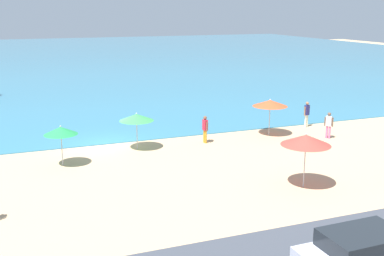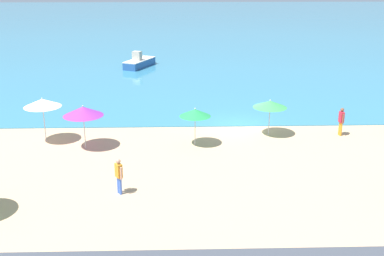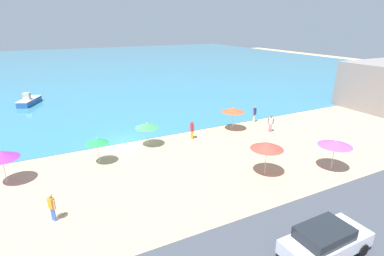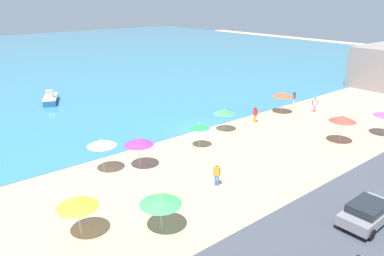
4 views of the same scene
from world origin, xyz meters
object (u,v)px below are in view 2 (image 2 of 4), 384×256
Objects in this scene: bather_2 at (341,120)px; skiff_nearshore at (140,62)px; beach_umbrella_2 at (195,113)px; beach_umbrella_5 at (270,104)px; beach_umbrella_7 at (42,103)px; bather_3 at (119,174)px; beach_umbrella_1 at (83,111)px.

skiff_nearshore is (-13.61, 20.83, -0.45)m from bather_2.
skiff_nearshore is (-4.79, 22.27, -1.43)m from beach_umbrella_2.
beach_umbrella_2 is 1.29× the size of bather_2.
beach_umbrella_7 reaches higher than beach_umbrella_5.
beach_umbrella_2 is at bearing -5.30° from beach_umbrella_7.
bather_2 reaches higher than skiff_nearshore.
bather_3 is (-3.61, -6.05, -1.00)m from beach_umbrella_2.
bather_2 is at bearing 2.09° from beach_umbrella_7.
beach_umbrella_1 reaches higher than bather_3.
beach_umbrella_1 reaches higher than bather_2.
beach_umbrella_2 is at bearing -77.86° from skiff_nearshore.
beach_umbrella_2 is 1.00× the size of beach_umbrella_5.
beach_umbrella_5 is 1.32× the size of bather_3.
bather_3 is (2.57, -5.80, -1.22)m from beach_umbrella_1.
beach_umbrella_1 is at bearing -173.55° from bather_2.
skiff_nearshore is (3.86, 21.47, -1.85)m from beach_umbrella_7.
beach_umbrella_5 is at bearing 43.26° from bather_3.
beach_umbrella_5 reaches higher than beach_umbrella_2.
beach_umbrella_2 reaches higher than skiff_nearshore.
bather_3 is at bearing -87.61° from skiff_nearshore.
beach_umbrella_5 is 0.48× the size of skiff_nearshore.
beach_umbrella_5 reaches higher than bather_2.
beach_umbrella_7 reaches higher than beach_umbrella_2.
beach_umbrella_7 reaches higher than bather_3.
bather_3 is 0.36× the size of skiff_nearshore.
skiff_nearshore is at bearing 123.17° from bather_2.
beach_umbrella_1 is 1.48× the size of bather_3.
bather_3 is at bearing -136.74° from beach_umbrella_5.
beach_umbrella_1 reaches higher than skiff_nearshore.
beach_umbrella_1 reaches higher than beach_umbrella_5.
beach_umbrella_7 reaches higher than bather_2.
bather_3 is at bearing -120.81° from beach_umbrella_2.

